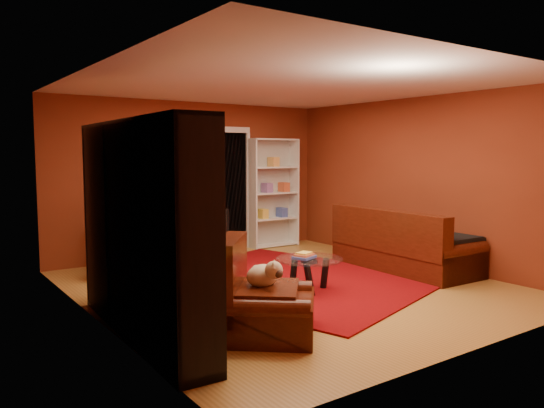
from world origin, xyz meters
TOP-DOWN VIEW (x-y plane):
  - floor at (0.00, 0.00)m, footprint 5.00×5.50m
  - ceiling at (0.00, 0.00)m, footprint 5.00×5.50m
  - wall_back at (0.00, 2.77)m, footprint 5.00×0.05m
  - wall_left at (-2.52, 0.00)m, footprint 0.05×5.50m
  - wall_right at (2.52, 0.00)m, footprint 0.05×5.50m
  - doorway at (0.60, 2.73)m, footprint 1.06×0.60m
  - rug at (0.19, 0.24)m, footprint 3.96×4.30m
  - media_unit at (-2.27, -0.69)m, footprint 0.52×2.68m
  - christmas_tree at (-1.18, 2.01)m, footprint 1.19×1.19m
  - gift_box_teal at (-1.80, 1.75)m, footprint 0.43×0.43m
  - gift_box_green at (-0.59, 1.66)m, footprint 0.32×0.32m
  - white_bookshelf at (1.56, 2.57)m, footprint 0.96×0.37m
  - armchair at (-1.30, -1.37)m, footprint 1.37×1.37m
  - dog at (-1.31, -1.30)m, footprint 0.49×0.50m
  - sofa at (2.02, -0.18)m, footprint 1.05×2.21m
  - coffee_table at (0.03, -0.37)m, footprint 1.08×1.08m
  - acrylic_chair at (-0.04, 1.55)m, footprint 0.49×0.51m

SIDE VIEW (x-z plane):
  - floor at x=0.00m, z-range -0.05..0.00m
  - rug at x=0.19m, z-range 0.00..0.02m
  - gift_box_green at x=-0.59m, z-range 0.00..0.24m
  - gift_box_teal at x=-1.80m, z-range 0.00..0.33m
  - coffee_table at x=0.03m, z-range -0.04..0.48m
  - armchair at x=-1.30m, z-range 0.00..0.76m
  - acrylic_chair at x=-0.04m, z-range 0.00..0.78m
  - sofa at x=2.02m, z-range 0.00..0.94m
  - dog at x=-1.31m, z-range 0.44..0.69m
  - christmas_tree at x=-1.18m, z-range -0.03..1.85m
  - white_bookshelf at x=1.56m, z-range -0.03..2.02m
  - media_unit at x=-2.27m, z-range 0.00..2.04m
  - doorway at x=0.60m, z-range -0.03..2.13m
  - wall_back at x=0.00m, z-range 0.00..2.60m
  - wall_left at x=-2.52m, z-range 0.00..2.60m
  - wall_right at x=2.52m, z-range 0.00..2.60m
  - ceiling at x=0.00m, z-range 2.60..2.65m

